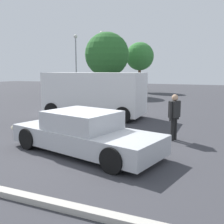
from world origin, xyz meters
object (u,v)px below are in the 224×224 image
Objects in this scene: van_white at (94,93)px; light_post_far at (76,53)px; sedan_foreground at (84,133)px; light_post_near at (102,51)px; pedestrian at (174,113)px; dog at (18,128)px.

light_post_far is at bearing -57.74° from van_white.
light_post_far is at bearing 135.00° from sedan_foreground.
light_post_near is at bearing 127.60° from sedan_foreground.
light_post_near reaches higher than sedan_foreground.
light_post_near reaches higher than van_white.
sedan_foreground is 3.10× the size of pedestrian.
dog is 0.12× the size of van_white.
light_post_near is 0.99× the size of light_post_far.
van_white is at bearing -56.53° from light_post_far.
light_post_near is (-8.56, 19.37, 3.83)m from sedan_foreground.
dog is 0.38× the size of pedestrian.
light_post_far reaches higher than light_post_near.
sedan_foreground is at bearing -58.78° from light_post_far.
van_white reaches higher than dog.
dog is at bearing -64.79° from light_post_far.
van_white is at bearing -66.26° from light_post_near.
dog is 4.80m from van_white.
van_white is (0.78, 4.64, 0.94)m from dog.
light_post_far reaches higher than sedan_foreground.
light_post_near is at bearing -159.58° from dog.
light_post_near is (-6.16, 14.01, 3.17)m from van_white.
sedan_foreground is 3.23m from pedestrian.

